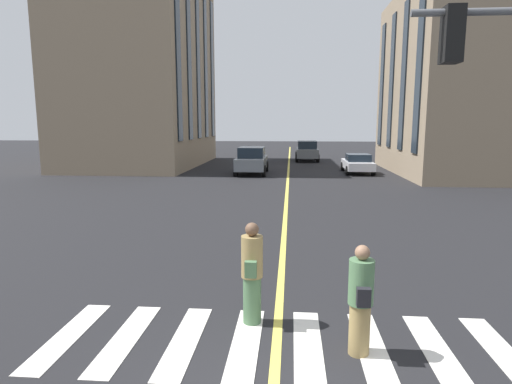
{
  "coord_description": "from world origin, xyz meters",
  "views": [
    {
      "loc": [
        -4.44,
        -0.2,
        3.53
      ],
      "look_at": [
        8.76,
        0.89,
        1.39
      ],
      "focal_mm": 30.08,
      "sensor_mm": 36.0,
      "label": 1
    }
  ],
  "objects_px": {
    "car_grey_far": "(307,151)",
    "pedestrian_near": "(361,300)",
    "pedestrian_companion": "(252,273)",
    "car_grey_parked_a": "(252,160)",
    "car_white_near": "(358,163)"
  },
  "relations": [
    {
      "from": "pedestrian_near",
      "to": "pedestrian_companion",
      "type": "distance_m",
      "value": 1.95
    },
    {
      "from": "car_grey_parked_a",
      "to": "pedestrian_companion",
      "type": "xyz_separation_m",
      "value": [
        -22.6,
        -2.09,
        -0.04
      ]
    },
    {
      "from": "car_grey_parked_a",
      "to": "pedestrian_near",
      "type": "xyz_separation_m",
      "value": [
        -23.5,
        -3.82,
        -0.1
      ]
    },
    {
      "from": "car_white_near",
      "to": "car_grey_parked_a",
      "type": "height_order",
      "value": "car_grey_parked_a"
    },
    {
      "from": "car_grey_parked_a",
      "to": "pedestrian_near",
      "type": "bearing_deg",
      "value": -170.77
    },
    {
      "from": "car_white_near",
      "to": "pedestrian_near",
      "type": "height_order",
      "value": "pedestrian_near"
    },
    {
      "from": "car_grey_far",
      "to": "car_grey_parked_a",
      "type": "height_order",
      "value": "same"
    },
    {
      "from": "car_grey_far",
      "to": "car_grey_parked_a",
      "type": "xyz_separation_m",
      "value": [
        -10.92,
        4.21,
        0.0
      ]
    },
    {
      "from": "car_grey_far",
      "to": "pedestrian_near",
      "type": "distance_m",
      "value": 34.43
    },
    {
      "from": "car_grey_far",
      "to": "pedestrian_near",
      "type": "relative_size",
      "value": 2.71
    },
    {
      "from": "car_grey_parked_a",
      "to": "pedestrian_near",
      "type": "relative_size",
      "value": 2.71
    },
    {
      "from": "pedestrian_near",
      "to": "pedestrian_companion",
      "type": "bearing_deg",
      "value": 62.55
    },
    {
      "from": "pedestrian_companion",
      "to": "car_grey_parked_a",
      "type": "bearing_deg",
      "value": 5.27
    },
    {
      "from": "pedestrian_near",
      "to": "car_grey_parked_a",
      "type": "bearing_deg",
      "value": 9.23
    },
    {
      "from": "car_white_near",
      "to": "car_grey_far",
      "type": "distance_m",
      "value": 10.36
    }
  ]
}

